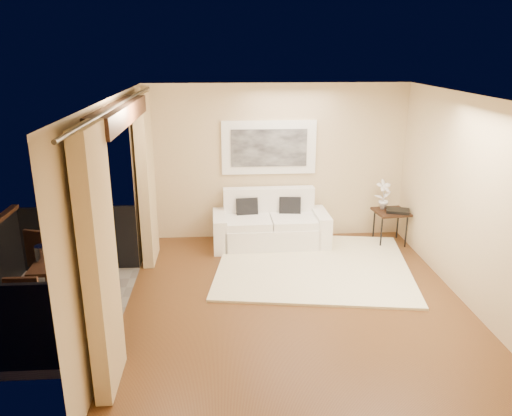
{
  "coord_description": "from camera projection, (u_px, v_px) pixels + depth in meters",
  "views": [
    {
      "loc": [
        -0.93,
        -5.94,
        3.26
      ],
      "look_at": [
        -0.47,
        0.88,
        1.05
      ],
      "focal_mm": 35.0,
      "sensor_mm": 36.0,
      "label": 1
    }
  ],
  "objects": [
    {
      "name": "floor",
      "position": [
        295.0,
        302.0,
        6.7
      ],
      "size": [
        5.0,
        5.0,
        0.0
      ],
      "primitive_type": "plane",
      "color": "brown",
      "rests_on": "ground"
    },
    {
      "name": "room_shell",
      "position": [
        119.0,
        114.0,
        5.79
      ],
      "size": [
        5.0,
        6.4,
        5.0
      ],
      "color": "white",
      "rests_on": "ground"
    },
    {
      "name": "balcony",
      "position": [
        42.0,
        298.0,
        6.44
      ],
      "size": [
        1.81,
        2.6,
        1.17
      ],
      "color": "#605B56",
      "rests_on": "ground"
    },
    {
      "name": "curtains",
      "position": [
        129.0,
        211.0,
        6.16
      ],
      "size": [
        0.16,
        4.8,
        2.64
      ],
      "color": "tan",
      "rests_on": "ground"
    },
    {
      "name": "artwork",
      "position": [
        269.0,
        148.0,
        8.53
      ],
      "size": [
        1.62,
        0.07,
        0.92
      ],
      "color": "white",
      "rests_on": "room_shell"
    },
    {
      "name": "rug",
      "position": [
        313.0,
        265.0,
        7.77
      ],
      "size": [
        3.26,
        2.94,
        0.04
      ],
      "primitive_type": "cube",
      "rotation": [
        0.0,
        0.0,
        -0.15
      ],
      "color": "#FFF5CD",
      "rests_on": "floor"
    },
    {
      "name": "sofa",
      "position": [
        270.0,
        226.0,
        8.58
      ],
      "size": [
        1.97,
        0.88,
        0.94
      ],
      "rotation": [
        0.0,
        0.0,
        0.02
      ],
      "color": "white",
      "rests_on": "floor"
    },
    {
      "name": "side_table",
      "position": [
        391.0,
        214.0,
        8.56
      ],
      "size": [
        0.59,
        0.59,
        0.59
      ],
      "rotation": [
        0.0,
        0.0,
        0.11
      ],
      "color": "black",
      "rests_on": "floor"
    },
    {
      "name": "tray",
      "position": [
        398.0,
        211.0,
        8.47
      ],
      "size": [
        0.45,
        0.39,
        0.05
      ],
      "primitive_type": "cube",
      "rotation": [
        0.0,
        0.0,
        -0.32
      ],
      "color": "black",
      "rests_on": "side_table"
    },
    {
      "name": "orchid",
      "position": [
        384.0,
        195.0,
        8.56
      ],
      "size": [
        0.31,
        0.24,
        0.52
      ],
      "primitive_type": "imported",
      "rotation": [
        0.0,
        0.0,
        0.23
      ],
      "color": "white",
      "rests_on": "side_table"
    },
    {
      "name": "bistro_table",
      "position": [
        57.0,
        270.0,
        6.25
      ],
      "size": [
        0.61,
        0.61,
        0.68
      ],
      "rotation": [
        0.0,
        0.0,
        0.05
      ],
      "color": "black",
      "rests_on": "balcony"
    },
    {
      "name": "balcony_chair_far",
      "position": [
        45.0,
        256.0,
        6.79
      ],
      "size": [
        0.52,
        0.52,
        0.95
      ],
      "rotation": [
        0.0,
        0.0,
        2.81
      ],
      "color": "black",
      "rests_on": "balcony"
    },
    {
      "name": "balcony_chair_near",
      "position": [
        22.0,
        311.0,
        5.48
      ],
      "size": [
        0.37,
        0.38,
        0.86
      ],
      "rotation": [
        0.0,
        0.0,
        -0.0
      ],
      "color": "black",
      "rests_on": "balcony"
    },
    {
      "name": "ice_bucket",
      "position": [
        43.0,
        253.0,
        6.29
      ],
      "size": [
        0.18,
        0.18,
        0.2
      ],
      "primitive_type": "cylinder",
      "color": "silver",
      "rests_on": "bistro_table"
    },
    {
      "name": "candle",
      "position": [
        61.0,
        256.0,
        6.37
      ],
      "size": [
        0.06,
        0.06,
        0.07
      ],
      "primitive_type": "cylinder",
      "color": "red",
      "rests_on": "bistro_table"
    },
    {
      "name": "vase",
      "position": [
        53.0,
        263.0,
        6.03
      ],
      "size": [
        0.04,
        0.04,
        0.18
      ],
      "primitive_type": "cylinder",
      "color": "white",
      "rests_on": "bistro_table"
    },
    {
      "name": "glass_a",
      "position": [
        64.0,
        260.0,
        6.17
      ],
      "size": [
        0.06,
        0.06,
        0.12
      ],
      "primitive_type": "cylinder",
      "color": "white",
      "rests_on": "bistro_table"
    },
    {
      "name": "glass_b",
      "position": [
        70.0,
        258.0,
        6.25
      ],
      "size": [
        0.06,
        0.06,
        0.12
      ],
      "primitive_type": "cylinder",
      "color": "silver",
      "rests_on": "bistro_table"
    }
  ]
}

